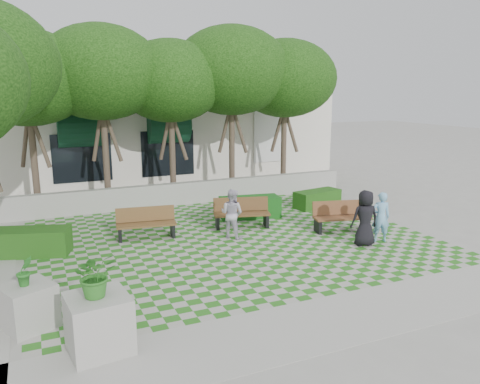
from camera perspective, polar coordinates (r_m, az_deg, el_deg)
name	(u,v)px	position (r m, az deg, el deg)	size (l,w,h in m)	color
ground	(245,249)	(13.96, 0.63, -7.01)	(90.00, 90.00, 0.00)	gray
lawn	(232,240)	(14.83, -0.99, -5.82)	(12.00, 12.00, 0.00)	#2B721E
sidewalk_south	(339,318)	(10.22, 12.03, -14.85)	(16.00, 2.00, 0.01)	#9E9B93
retaining_wall	(183,193)	(19.44, -6.99, -0.15)	(15.00, 0.36, 0.90)	#9E9B93
bench_east	(341,217)	(15.98, 12.26, -2.99)	(1.99, 1.07, 1.00)	brown
bench_mid	(242,213)	(16.06, 0.19, -2.61)	(2.01, 1.13, 1.00)	#53371C
bench_west	(146,224)	(15.18, -11.37, -3.80)	(1.92, 0.87, 0.97)	brown
hedge_east	(317,199)	(19.04, 9.40, -0.83)	(1.95, 0.78, 0.68)	#1B4813
hedge_midright	(250,207)	(17.30, 1.21, -1.86)	(2.19, 0.88, 0.77)	#144C17
hedge_west	(30,242)	(14.70, -24.21, -5.58)	(2.16, 0.86, 0.76)	#1C4913
planter_front	(98,311)	(8.98, -16.92, -13.75)	(1.16, 1.16, 1.87)	#9E9B93
planter_back	(28,304)	(10.36, -24.41, -12.33)	(1.18, 1.18, 1.49)	#9E9B93
person_blue	(381,217)	(15.09, 16.78, -2.93)	(0.58, 0.38, 1.58)	#7EBBE5
person_dark	(365,218)	(14.57, 14.99, -3.09)	(0.84, 0.54, 1.71)	black
person_white	(232,214)	(14.83, -1.00, -2.64)	(0.77, 0.60, 1.59)	silver
tree_row	(133,75)	(18.30, -12.89, 13.77)	(17.70, 13.40, 7.41)	#47382B
building	(156,128)	(26.92, -10.17, 7.66)	(18.00, 8.92, 5.15)	silver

